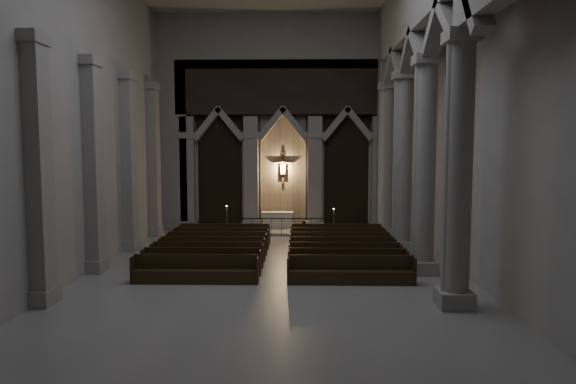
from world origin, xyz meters
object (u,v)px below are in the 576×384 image
Objects in this scene: candle_stand_left at (227,227)px; worshipper at (304,232)px; pews at (277,253)px; altar at (278,220)px; candle_stand_right at (334,229)px; altar_rail at (282,224)px.

worshipper is at bearing -29.79° from candle_stand_left.
altar is at bearing 92.17° from pews.
pews is (0.29, -7.65, -0.29)m from altar.
altar is at bearing 147.34° from candle_stand_right.
candle_stand_right is 6.33m from pews.
pews is at bearing -90.00° from altar_rail.
altar_rail is at bearing 111.46° from worshipper.
altar_rail is 5.60m from pews.
pews is 8.76× the size of worshipper.
candle_stand_right is 1.34× the size of worshipper.
candle_stand_right is at bearing 2.61° from altar_rail.
altar is 1.59× the size of worshipper.
altar is 0.18× the size of pews.
altar_rail is at bearing 90.00° from pews.
altar is 3.04m from candle_stand_left.
candle_stand_left is (-2.96, 0.62, -0.25)m from altar_rail.
candle_stand_left is 0.16× the size of pews.
altar is 7.66m from pews.
candle_stand_left reaches higher than pews.
candle_stand_left reaches higher than worshipper.
altar is at bearing 98.54° from worshipper.
altar is 3.59m from candle_stand_right.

